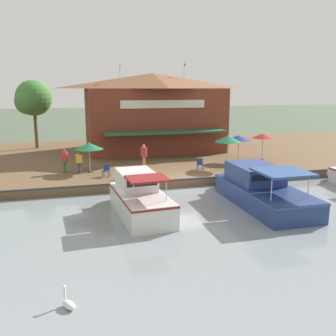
{
  "coord_description": "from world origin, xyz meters",
  "views": [
    {
      "loc": [
        23.39,
        -7.59,
        6.73
      ],
      "look_at": [
        -1.0,
        -0.86,
        1.3
      ],
      "focal_mm": 40.0,
      "sensor_mm": 36.0,
      "label": 1
    }
  ],
  "objects_px": {
    "tree_upstream_bank": "(32,99)",
    "person_at_quay_edge": "(144,153)",
    "patio_umbrella_by_entrance": "(263,136)",
    "person_near_entrance": "(79,159)",
    "motorboat_outer_channel": "(138,197)",
    "tree_downstream_bank": "(171,101)",
    "cafe_chair_under_first_umbrella": "(200,163)",
    "waterfront_restaurant": "(153,111)",
    "cafe_chair_back_row_seat": "(106,170)",
    "motorboat_second_along": "(257,188)",
    "swan": "(69,304)",
    "patio_umbrella_mid_patio_right": "(239,138)",
    "patio_umbrella_back_row": "(89,146)",
    "patio_umbrella_far_corner": "(228,139)",
    "cafe_chair_mid_patio": "(126,172)",
    "person_mid_patio": "(64,158)"
  },
  "relations": [
    {
      "from": "person_near_entrance",
      "to": "motorboat_second_along",
      "type": "height_order",
      "value": "motorboat_second_along"
    },
    {
      "from": "person_mid_patio",
      "to": "swan",
      "type": "height_order",
      "value": "person_mid_patio"
    },
    {
      "from": "cafe_chair_mid_patio",
      "to": "person_mid_patio",
      "type": "bearing_deg",
      "value": -127.89
    },
    {
      "from": "motorboat_outer_channel",
      "to": "tree_downstream_bank",
      "type": "relative_size",
      "value": 0.94
    },
    {
      "from": "person_at_quay_edge",
      "to": "motorboat_second_along",
      "type": "height_order",
      "value": "motorboat_second_along"
    },
    {
      "from": "patio_umbrella_far_corner",
      "to": "patio_umbrella_by_entrance",
      "type": "height_order",
      "value": "patio_umbrella_far_corner"
    },
    {
      "from": "patio_umbrella_mid_patio_right",
      "to": "swan",
      "type": "height_order",
      "value": "patio_umbrella_mid_patio_right"
    },
    {
      "from": "patio_umbrella_mid_patio_right",
      "to": "tree_upstream_bank",
      "type": "relative_size",
      "value": 0.33
    },
    {
      "from": "tree_downstream_bank",
      "to": "motorboat_outer_channel",
      "type": "bearing_deg",
      "value": -20.92
    },
    {
      "from": "cafe_chair_under_first_umbrella",
      "to": "tree_downstream_bank",
      "type": "xyz_separation_m",
      "value": [
        -12.18,
        1.15,
        4.31
      ]
    },
    {
      "from": "patio_umbrella_back_row",
      "to": "person_at_quay_edge",
      "type": "xyz_separation_m",
      "value": [
        -0.65,
        4.22,
        -0.81
      ]
    },
    {
      "from": "cafe_chair_mid_patio",
      "to": "cafe_chair_under_first_umbrella",
      "type": "distance_m",
      "value": 6.15
    },
    {
      "from": "patio_umbrella_mid_patio_right",
      "to": "cafe_chair_under_first_umbrella",
      "type": "bearing_deg",
      "value": -63.41
    },
    {
      "from": "patio_umbrella_far_corner",
      "to": "motorboat_outer_channel",
      "type": "relative_size",
      "value": 0.4
    },
    {
      "from": "waterfront_restaurant",
      "to": "patio_umbrella_mid_patio_right",
      "type": "distance_m",
      "value": 10.04
    },
    {
      "from": "cafe_chair_back_row_seat",
      "to": "cafe_chair_under_first_umbrella",
      "type": "relative_size",
      "value": 1.0
    },
    {
      "from": "waterfront_restaurant",
      "to": "cafe_chair_under_first_umbrella",
      "type": "bearing_deg",
      "value": 6.75
    },
    {
      "from": "patio_umbrella_far_corner",
      "to": "cafe_chair_back_row_seat",
      "type": "xyz_separation_m",
      "value": [
        0.28,
        -9.36,
        -1.83
      ]
    },
    {
      "from": "waterfront_restaurant",
      "to": "motorboat_outer_channel",
      "type": "height_order",
      "value": "waterfront_restaurant"
    },
    {
      "from": "patio_umbrella_by_entrance",
      "to": "person_near_entrance",
      "type": "relative_size",
      "value": 1.37
    },
    {
      "from": "person_mid_patio",
      "to": "motorboat_second_along",
      "type": "bearing_deg",
      "value": 51.95
    },
    {
      "from": "patio_umbrella_mid_patio_right",
      "to": "tree_upstream_bank",
      "type": "xyz_separation_m",
      "value": [
        -12.12,
        -17.01,
        2.99
      ]
    },
    {
      "from": "swan",
      "to": "patio_umbrella_mid_patio_right",
      "type": "bearing_deg",
      "value": 141.18
    },
    {
      "from": "cafe_chair_under_first_umbrella",
      "to": "motorboat_outer_channel",
      "type": "xyz_separation_m",
      "value": [
        7.06,
        -6.2,
        -0.13
      ]
    },
    {
      "from": "cafe_chair_mid_patio",
      "to": "tree_downstream_bank",
      "type": "relative_size",
      "value": 0.12
    },
    {
      "from": "cafe_chair_back_row_seat",
      "to": "cafe_chair_under_first_umbrella",
      "type": "xyz_separation_m",
      "value": [
        -0.4,
        7.17,
        0.0
      ]
    },
    {
      "from": "cafe_chair_under_first_umbrella",
      "to": "motorboat_second_along",
      "type": "height_order",
      "value": "motorboat_second_along"
    },
    {
      "from": "patio_umbrella_far_corner",
      "to": "cafe_chair_under_first_umbrella",
      "type": "relative_size",
      "value": 3.07
    },
    {
      "from": "motorboat_second_along",
      "to": "swan",
      "type": "distance_m",
      "value": 13.96
    },
    {
      "from": "patio_umbrella_mid_patio_right",
      "to": "person_near_entrance",
      "type": "xyz_separation_m",
      "value": [
        1.02,
        -13.11,
        -0.98
      ]
    },
    {
      "from": "tree_upstream_bank",
      "to": "person_at_quay_edge",
      "type": "bearing_deg",
      "value": 35.99
    },
    {
      "from": "cafe_chair_under_first_umbrella",
      "to": "motorboat_outer_channel",
      "type": "relative_size",
      "value": 0.13
    },
    {
      "from": "patio_umbrella_by_entrance",
      "to": "tree_downstream_bank",
      "type": "distance_m",
      "value": 11.57
    },
    {
      "from": "waterfront_restaurant",
      "to": "motorboat_second_along",
      "type": "bearing_deg",
      "value": 7.39
    },
    {
      "from": "person_near_entrance",
      "to": "swan",
      "type": "height_order",
      "value": "person_near_entrance"
    },
    {
      "from": "patio_umbrella_mid_patio_right",
      "to": "cafe_chair_under_first_umbrella",
      "type": "relative_size",
      "value": 2.69
    },
    {
      "from": "person_near_entrance",
      "to": "tree_upstream_bank",
      "type": "height_order",
      "value": "tree_upstream_bank"
    },
    {
      "from": "waterfront_restaurant",
      "to": "cafe_chair_back_row_seat",
      "type": "bearing_deg",
      "value": -28.89
    },
    {
      "from": "cafe_chair_back_row_seat",
      "to": "tree_downstream_bank",
      "type": "height_order",
      "value": "tree_downstream_bank"
    },
    {
      "from": "cafe_chair_back_row_seat",
      "to": "patio_umbrella_by_entrance",
      "type": "bearing_deg",
      "value": 101.2
    },
    {
      "from": "patio_umbrella_back_row",
      "to": "patio_umbrella_mid_patio_right",
      "type": "bearing_deg",
      "value": 93.51
    },
    {
      "from": "patio_umbrella_by_entrance",
      "to": "tree_upstream_bank",
      "type": "relative_size",
      "value": 0.33
    },
    {
      "from": "person_mid_patio",
      "to": "tree_upstream_bank",
      "type": "bearing_deg",
      "value": -167.18
    },
    {
      "from": "cafe_chair_under_first_umbrella",
      "to": "person_mid_patio",
      "type": "distance_m",
      "value": 10.12
    },
    {
      "from": "patio_umbrella_far_corner",
      "to": "cafe_chair_back_row_seat",
      "type": "height_order",
      "value": "patio_umbrella_far_corner"
    },
    {
      "from": "cafe_chair_back_row_seat",
      "to": "person_mid_patio",
      "type": "height_order",
      "value": "person_mid_patio"
    },
    {
      "from": "patio_umbrella_back_row",
      "to": "person_at_quay_edge",
      "type": "distance_m",
      "value": 4.34
    },
    {
      "from": "tree_upstream_bank",
      "to": "tree_downstream_bank",
      "type": "bearing_deg",
      "value": 81.75
    },
    {
      "from": "waterfront_restaurant",
      "to": "person_at_quay_edge",
      "type": "xyz_separation_m",
      "value": [
        8.38,
        -2.73,
        -2.69
      ]
    },
    {
      "from": "motorboat_outer_channel",
      "to": "motorboat_second_along",
      "type": "xyz_separation_m",
      "value": [
        -0.06,
        7.23,
        -0.04
      ]
    }
  ]
}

